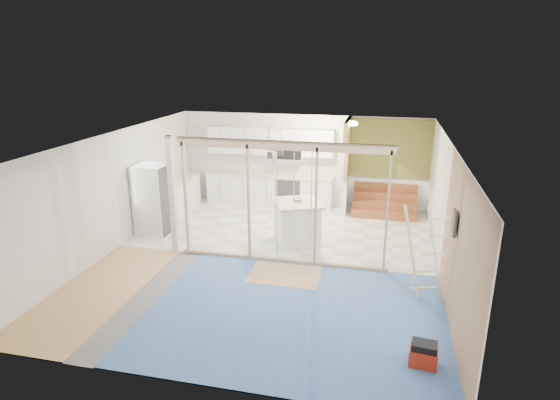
% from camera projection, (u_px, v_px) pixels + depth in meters
% --- Properties ---
extents(room, '(7.01, 8.01, 2.61)m').
position_uv_depth(room, '(268.00, 203.00, 9.56)').
color(room, slate).
rests_on(room, ground).
extents(floor_overlays, '(7.00, 8.00, 0.03)m').
position_uv_depth(floor_overlays, '(272.00, 259.00, 9.99)').
color(floor_overlays, white).
rests_on(floor_overlays, room).
extents(stud_frame, '(4.66, 0.14, 2.60)m').
position_uv_depth(stud_frame, '(254.00, 187.00, 9.53)').
color(stud_frame, tan).
rests_on(stud_frame, room).
extents(base_cabinets, '(4.45, 2.24, 0.93)m').
position_uv_depth(base_cabinets, '(242.00, 191.00, 13.28)').
color(base_cabinets, white).
rests_on(base_cabinets, room).
extents(upper_cabinets, '(3.60, 0.41, 0.85)m').
position_uv_depth(upper_cabinets, '(272.00, 142.00, 13.13)').
color(upper_cabinets, white).
rests_on(upper_cabinets, room).
extents(green_partition, '(2.25, 1.51, 2.60)m').
position_uv_depth(green_partition, '(374.00, 180.00, 12.63)').
color(green_partition, olive).
rests_on(green_partition, room).
extents(pot_rack, '(0.52, 0.52, 0.72)m').
position_uv_depth(pot_rack, '(275.00, 150.00, 11.17)').
color(pot_rack, black).
rests_on(pot_rack, room).
extents(sheathing_panel, '(0.02, 4.00, 2.60)m').
position_uv_depth(sheathing_panel, '(460.00, 259.00, 6.96)').
color(sheathing_panel, tan).
rests_on(sheathing_panel, room).
extents(electrical_panel, '(0.04, 0.30, 0.40)m').
position_uv_depth(electrical_panel, '(454.00, 223.00, 7.42)').
color(electrical_panel, '#38383D').
rests_on(electrical_panel, room).
extents(ceiling_light, '(0.32, 0.32, 0.08)m').
position_uv_depth(ceiling_light, '(351.00, 123.00, 11.68)').
color(ceiling_light, '#FFEABF').
rests_on(ceiling_light, room).
extents(fridge, '(0.76, 0.73, 1.72)m').
position_uv_depth(fridge, '(153.00, 200.00, 11.22)').
color(fridge, silver).
rests_on(fridge, room).
extents(island, '(1.35, 1.35, 1.00)m').
position_uv_depth(island, '(297.00, 223.00, 10.74)').
color(island, white).
rests_on(island, room).
extents(bowl, '(0.28, 0.28, 0.06)m').
position_uv_depth(bowl, '(298.00, 199.00, 10.69)').
color(bowl, silver).
rests_on(bowl, island).
extents(soap_bottle_a, '(0.13, 0.13, 0.32)m').
position_uv_depth(soap_bottle_a, '(241.00, 167.00, 13.41)').
color(soap_bottle_a, '#B1B8C5').
rests_on(soap_bottle_a, base_cabinets).
extents(soap_bottle_b, '(0.11, 0.11, 0.20)m').
position_uv_depth(soap_bottle_b, '(275.00, 170.00, 13.32)').
color(soap_bottle_b, silver).
rests_on(soap_bottle_b, base_cabinets).
extents(toolbox, '(0.41, 0.33, 0.37)m').
position_uv_depth(toolbox, '(423.00, 355.00, 6.57)').
color(toolbox, '#AE2310').
rests_on(toolbox, room).
extents(ladder, '(0.94, 0.08, 1.75)m').
position_uv_depth(ladder, '(426.00, 254.00, 8.10)').
color(ladder, '#DECC87').
rests_on(ladder, room).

